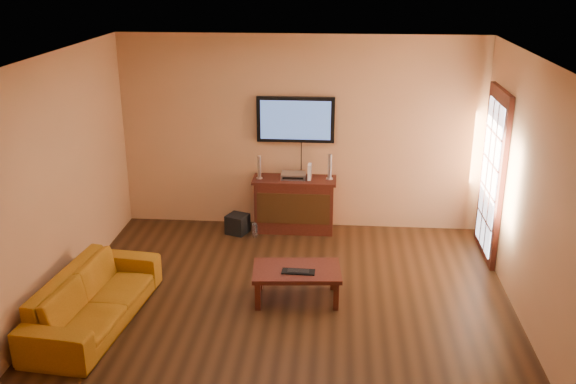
# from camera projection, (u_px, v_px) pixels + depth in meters

# --- Properties ---
(ground_plane) EXTENTS (5.00, 5.00, 0.00)m
(ground_plane) POSITION_uv_depth(u_px,v_px,m) (285.00, 312.00, 6.96)
(ground_plane) COLOR black
(ground_plane) RESTS_ON ground
(room_walls) EXTENTS (5.00, 5.00, 5.00)m
(room_walls) POSITION_uv_depth(u_px,v_px,m) (290.00, 147.00, 6.98)
(room_walls) COLOR tan
(room_walls) RESTS_ON ground
(french_door) EXTENTS (0.07, 1.02, 2.22)m
(french_door) POSITION_uv_depth(u_px,v_px,m) (492.00, 177.00, 8.01)
(french_door) COLOR #3B140D
(french_door) RESTS_ON ground
(media_console) EXTENTS (1.15, 0.44, 0.76)m
(media_console) POSITION_uv_depth(u_px,v_px,m) (294.00, 204.00, 8.97)
(media_console) COLOR #3B140D
(media_console) RESTS_ON ground
(television) EXTENTS (1.07, 0.08, 0.63)m
(television) POSITION_uv_depth(u_px,v_px,m) (296.00, 120.00, 8.74)
(television) COLOR black
(television) RESTS_ON ground
(coffee_table) EXTENTS (1.02, 0.66, 0.38)m
(coffee_table) POSITION_uv_depth(u_px,v_px,m) (297.00, 273.00, 7.13)
(coffee_table) COLOR #3B140D
(coffee_table) RESTS_ON ground
(sofa) EXTENTS (0.74, 1.95, 0.75)m
(sofa) POSITION_uv_depth(u_px,v_px,m) (93.00, 290.00, 6.66)
(sofa) COLOR #A36712
(sofa) RESTS_ON ground
(speaker_left) EXTENTS (0.09, 0.09, 0.33)m
(speaker_left) POSITION_uv_depth(u_px,v_px,m) (259.00, 168.00, 8.79)
(speaker_left) COLOR silver
(speaker_left) RESTS_ON media_console
(speaker_right) EXTENTS (0.10, 0.10, 0.35)m
(speaker_right) POSITION_uv_depth(u_px,v_px,m) (330.00, 168.00, 8.77)
(speaker_right) COLOR silver
(speaker_right) RESTS_ON media_console
(av_receiver) EXTENTS (0.34, 0.24, 0.08)m
(av_receiver) POSITION_uv_depth(u_px,v_px,m) (293.00, 176.00, 8.85)
(av_receiver) COLOR silver
(av_receiver) RESTS_ON media_console
(game_console) EXTENTS (0.05, 0.16, 0.21)m
(game_console) POSITION_uv_depth(u_px,v_px,m) (310.00, 172.00, 8.79)
(game_console) COLOR white
(game_console) RESTS_ON media_console
(subwoofer) EXTENTS (0.35, 0.35, 0.27)m
(subwoofer) POSITION_uv_depth(u_px,v_px,m) (238.00, 224.00, 8.95)
(subwoofer) COLOR black
(subwoofer) RESTS_ON ground
(bottle) EXTENTS (0.07, 0.07, 0.21)m
(bottle) POSITION_uv_depth(u_px,v_px,m) (255.00, 230.00, 8.83)
(bottle) COLOR white
(bottle) RESTS_ON ground
(keyboard) EXTENTS (0.37, 0.15, 0.02)m
(keyboard) POSITION_uv_depth(u_px,v_px,m) (298.00, 272.00, 7.03)
(keyboard) COLOR black
(keyboard) RESTS_ON coffee_table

